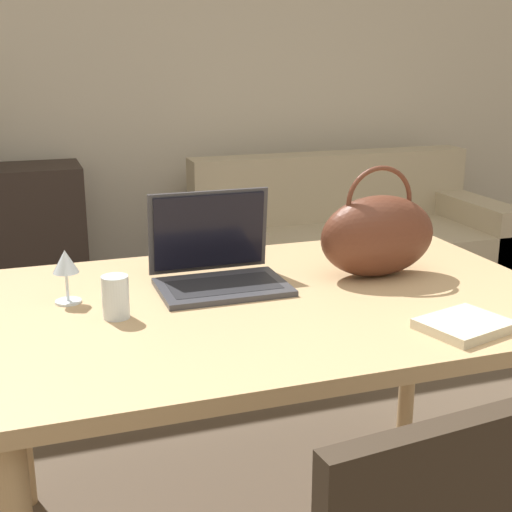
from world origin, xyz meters
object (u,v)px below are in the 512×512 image
Objects in this scene: couch at (349,251)px; drinking_glass at (116,297)px; wine_glass at (66,265)px; handbag at (378,235)px; laptop at (216,260)px.

drinking_glass is (-1.60, -1.93, 0.55)m from couch.
wine_glass is 0.41× the size of handbag.
wine_glass is (-1.71, -1.78, 0.60)m from couch.
handbag is (0.88, -0.05, 0.02)m from wine_glass.
handbag is at bearing -3.40° from wine_glass.
laptop is (-1.29, -1.75, 0.56)m from couch.
drinking_glass reaches higher than couch.
wine_glass reaches higher than couch.
handbag reaches higher than laptop.
couch is 12.22× the size of wine_glass.
wine_glass is (-0.10, 0.15, 0.05)m from drinking_glass.
laptop is at bearing 30.52° from drinking_glass.
laptop is at bearing -126.45° from couch.
laptop is 0.36m from drinking_glass.
laptop is 0.42m from wine_glass.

